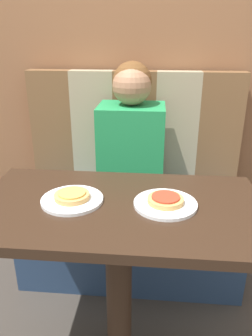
{
  "coord_description": "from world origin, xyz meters",
  "views": [
    {
      "loc": [
        0.12,
        -0.99,
        1.3
      ],
      "look_at": [
        0.0,
        0.3,
        0.76
      ],
      "focal_mm": 35.0,
      "sensor_mm": 36.0,
      "label": 1
    }
  ],
  "objects_px": {
    "plate_right": "(165,204)",
    "pizza_right": "(166,200)",
    "plate_left": "(72,200)",
    "person": "(131,137)",
    "pizza_left": "(72,195)"
  },
  "relations": [
    {
      "from": "pizza_right",
      "to": "person",
      "type": "bearing_deg",
      "value": 105.39
    },
    {
      "from": "person",
      "to": "pizza_right",
      "type": "xyz_separation_m",
      "value": [
        0.16,
        -0.59,
        -0.04
      ]
    },
    {
      "from": "plate_left",
      "to": "pizza_left",
      "type": "height_order",
      "value": "pizza_left"
    },
    {
      "from": "plate_left",
      "to": "pizza_right",
      "type": "distance_m",
      "value": 0.33
    },
    {
      "from": "plate_right",
      "to": "pizza_right",
      "type": "height_order",
      "value": "pizza_right"
    },
    {
      "from": "person",
      "to": "plate_left",
      "type": "xyz_separation_m",
      "value": [
        -0.16,
        -0.59,
        -0.06
      ]
    },
    {
      "from": "pizza_left",
      "to": "pizza_right",
      "type": "relative_size",
      "value": 1.0
    },
    {
      "from": "person",
      "to": "pizza_right",
      "type": "bearing_deg",
      "value": -74.61
    },
    {
      "from": "plate_left",
      "to": "plate_right",
      "type": "xyz_separation_m",
      "value": [
        0.33,
        0.0,
        0.0
      ]
    },
    {
      "from": "plate_right",
      "to": "pizza_right",
      "type": "bearing_deg",
      "value": -3.58
    },
    {
      "from": "person",
      "to": "pizza_left",
      "type": "xyz_separation_m",
      "value": [
        -0.16,
        -0.59,
        -0.04
      ]
    },
    {
      "from": "plate_left",
      "to": "person",
      "type": "bearing_deg",
      "value": 74.61
    },
    {
      "from": "person",
      "to": "plate_left",
      "type": "height_order",
      "value": "person"
    },
    {
      "from": "plate_left",
      "to": "pizza_left",
      "type": "relative_size",
      "value": 1.76
    },
    {
      "from": "person",
      "to": "plate_right",
      "type": "relative_size",
      "value": 3.19
    }
  ]
}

